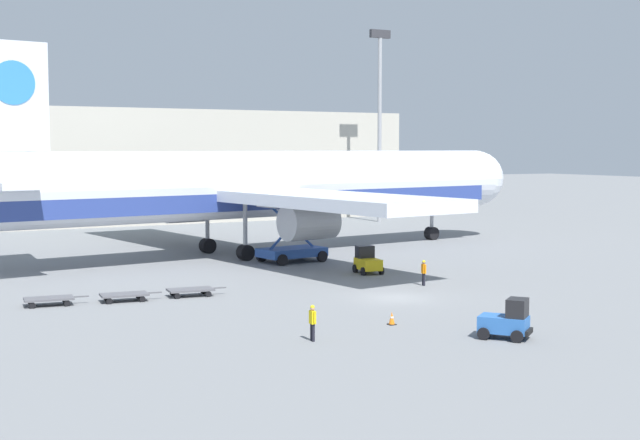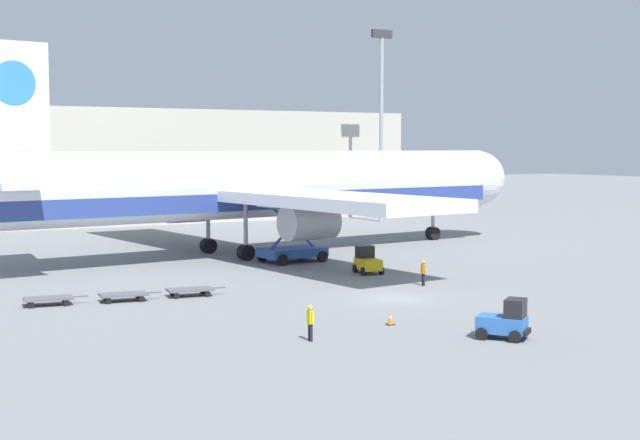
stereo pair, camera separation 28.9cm
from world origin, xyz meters
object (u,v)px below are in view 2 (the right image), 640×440
object	(u,v)px
baggage_tug_mid	(505,321)
ground_crew_far	(310,320)
traffic_cone_near	(390,318)
airplane_main	(260,187)
baggage_dolly_lead	(49,299)
baggage_dolly_third	(190,290)
light_mast	(381,112)
ground_crew_near	(423,271)
scissor_lift_loader	(292,237)
baggage_dolly_second	(124,295)
baggage_tug_foreground	(367,261)

from	to	relation	value
baggage_tug_mid	ground_crew_far	world-z (taller)	baggage_tug_mid
ground_crew_far	traffic_cone_near	size ratio (longest dim) A/B	2.53
airplane_main	baggage_dolly_lead	world-z (taller)	airplane_main
baggage_dolly_third	ground_crew_far	bearing A→B (deg)	-81.30
light_mast	ground_crew_far	xyz separation A→B (m)	(-40.25, -57.39, -12.74)
baggage_dolly_third	ground_crew_near	world-z (taller)	ground_crew_near
airplane_main	baggage_dolly_third	bearing A→B (deg)	-133.10
ground_crew_far	scissor_lift_loader	bearing A→B (deg)	-22.91
baggage_dolly_second	traffic_cone_near	size ratio (longest dim) A/B	5.40
airplane_main	baggage_dolly_lead	xyz separation A→B (m)	(-21.64, -17.49, -5.45)
traffic_cone_near	ground_crew_far	bearing A→B (deg)	-164.64
light_mast	scissor_lift_loader	world-z (taller)	light_mast
traffic_cone_near	light_mast	bearing A→B (deg)	58.14
airplane_main	baggage_tug_foreground	bearing A→B (deg)	-89.99
ground_crew_near	airplane_main	bearing A→B (deg)	17.24
baggage_tug_mid	baggage_dolly_lead	bearing A→B (deg)	-175.96
light_mast	baggage_dolly_second	world-z (taller)	light_mast
baggage_dolly_second	airplane_main	bearing A→B (deg)	52.97
baggage_tug_mid	traffic_cone_near	world-z (taller)	baggage_tug_mid
ground_crew_near	baggage_tug_mid	bearing A→B (deg)	170.17
ground_crew_far	traffic_cone_near	distance (m)	5.78
scissor_lift_loader	traffic_cone_near	world-z (taller)	scissor_lift_loader
baggage_tug_foreground	baggage_dolly_lead	xyz separation A→B (m)	(-23.58, -2.64, -0.49)
baggage_dolly_third	scissor_lift_loader	bearing A→B (deg)	49.14
scissor_lift_loader	baggage_dolly_second	xyz separation A→B (m)	(-17.36, -11.94, -1.63)
airplane_main	baggage_dolly_lead	distance (m)	28.35
baggage_dolly_lead	baggage_tug_mid	bearing A→B (deg)	-42.06
scissor_lift_loader	ground_crew_near	size ratio (longest dim) A/B	3.21
scissor_lift_loader	baggage_tug_mid	xyz separation A→B (m)	(-4.08, -31.24, -1.14)
baggage_dolly_third	ground_crew_near	bearing A→B (deg)	-5.96
baggage_tug_mid	baggage_dolly_lead	size ratio (longest dim) A/B	0.74
scissor_lift_loader	baggage_tug_foreground	size ratio (longest dim) A/B	2.11
light_mast	ground_crew_near	distance (m)	53.88
baggage_dolly_lead	baggage_dolly_third	xyz separation A→B (m)	(8.48, -0.86, 0.00)
baggage_dolly_second	ground_crew_far	world-z (taller)	ground_crew_far
baggage_dolly_lead	baggage_dolly_second	world-z (taller)	same
light_mast	scissor_lift_loader	size ratio (longest dim) A/B	4.30
airplane_main	baggage_dolly_third	world-z (taller)	airplane_main
scissor_lift_loader	baggage_tug_mid	size ratio (longest dim) A/B	1.98
baggage_tug_foreground	scissor_lift_loader	bearing A→B (deg)	21.24
scissor_lift_loader	baggage_dolly_lead	world-z (taller)	scissor_lift_loader
baggage_tug_mid	baggage_dolly_second	world-z (taller)	baggage_tug_mid
ground_crew_far	baggage_tug_mid	bearing A→B (deg)	-113.26
baggage_dolly_second	traffic_cone_near	distance (m)	17.14
ground_crew_near	baggage_tug_foreground	bearing A→B (deg)	13.27
ground_crew_near	ground_crew_far	size ratio (longest dim) A/B	0.98
airplane_main	ground_crew_near	bearing A→B (deg)	-91.82
airplane_main	traffic_cone_near	size ratio (longest dim) A/B	83.07
scissor_lift_loader	ground_crew_near	bearing A→B (deg)	-89.69
baggage_dolly_second	baggage_tug_foreground	bearing A→B (deg)	16.44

